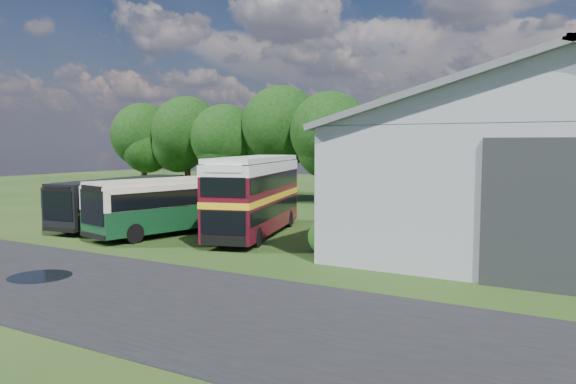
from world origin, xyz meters
The scene contains 15 objects.
ground centered at (0.00, 0.00, 0.00)m, with size 120.00×120.00×0.00m, color black.
asphalt_road centered at (3.00, -3.00, 0.00)m, with size 60.00×8.00×0.02m, color black.
puddle centered at (-1.50, -3.00, 0.00)m, with size 2.20×2.20×0.01m, color black.
tree_far_left centered at (-23.00, 24.00, 5.56)m, with size 6.12×6.12×8.64m.
tree_left_a centered at (-18.00, 24.50, 5.87)m, with size 6.46×6.46×9.12m.
tree_left_b centered at (-13.00, 23.50, 5.25)m, with size 5.78×5.78×8.16m.
tree_mid centered at (-8.00, 24.80, 6.18)m, with size 6.80×6.80×9.60m.
tree_right_a centered at (-3.00, 23.80, 5.69)m, with size 6.26×6.26×8.83m.
tree_right_b centered at (2.00, 24.60, 5.44)m, with size 5.98×5.98×8.45m.
shrub_front centered at (5.60, 6.00, 0.00)m, with size 1.70×1.70×1.70m, color #194714.
shrub_mid centered at (5.60, 8.00, 0.00)m, with size 1.60×1.60×1.60m, color #194714.
shrub_back centered at (5.60, 10.00, 0.00)m, with size 1.80×1.80×1.80m, color #194714.
bus_green_single centered at (-3.82, 7.56, 1.57)m, with size 4.75×10.96×2.95m.
bus_maroon_double centered at (0.10, 8.57, 2.05)m, with size 5.08×9.86×4.11m.
bus_dark_single centered at (-8.79, 7.80, 1.45)m, with size 3.43×10.05×2.72m.
Camera 1 is at (16.26, -15.64, 4.82)m, focal length 35.00 mm.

